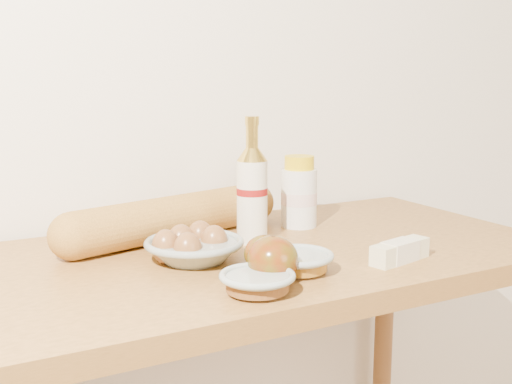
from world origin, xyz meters
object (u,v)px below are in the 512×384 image
Objects in this scene: table at (249,312)px; cream_bottle at (299,194)px; baguette at (174,217)px; egg_bowl at (193,247)px; bourbon_bottle at (252,192)px.

table is 7.63× the size of cream_bottle.
cream_bottle reaches higher than table.
baguette is at bearing -174.50° from cream_bottle.
egg_bowl is (-0.31, -0.14, -0.05)m from cream_bottle.
cream_bottle is 0.29m from baguette.
egg_bowl is at bearing -174.05° from bourbon_bottle.
cream_bottle is 0.67× the size of egg_bowl.
egg_bowl is at bearing -114.03° from baguette.
baguette is (-0.09, 0.16, 0.17)m from table.
cream_bottle is at bearing 8.23° from bourbon_bottle.
bourbon_bottle is 0.19m from egg_bowl.
table is 0.19m from egg_bowl.
egg_bowl is at bearing -145.04° from cream_bottle.
table is 0.24m from bourbon_bottle.
baguette is (0.03, 0.17, 0.02)m from egg_bowl.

